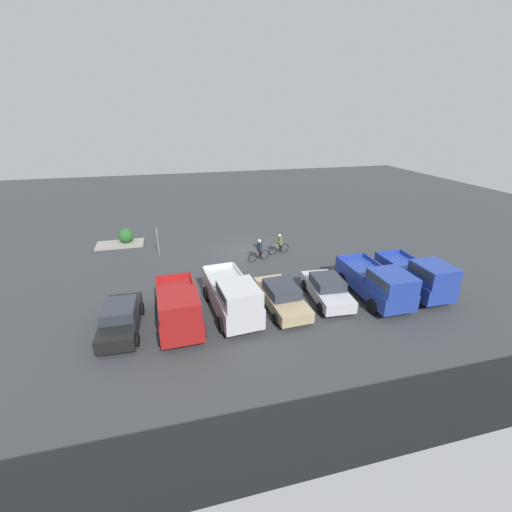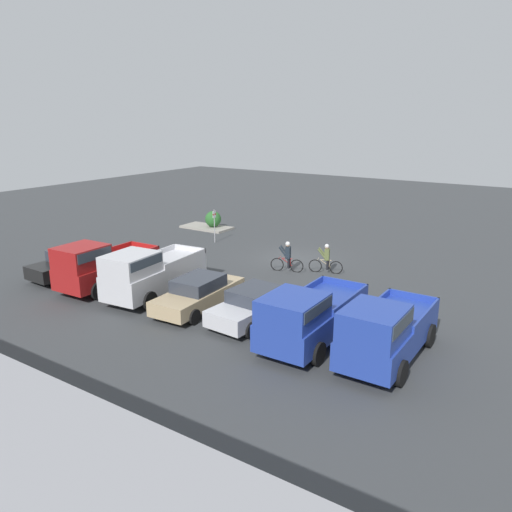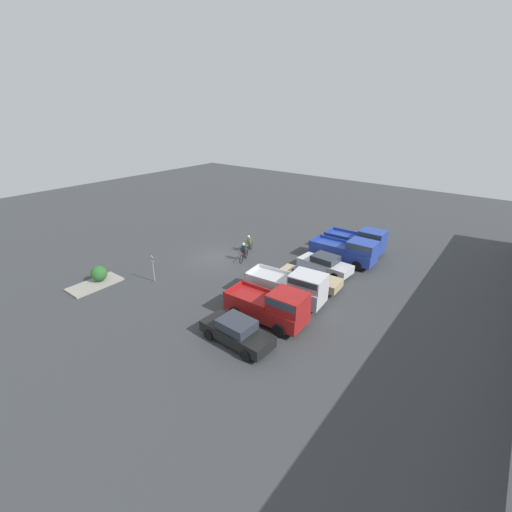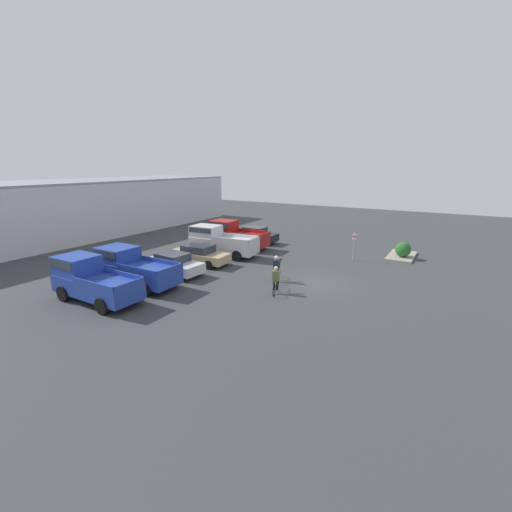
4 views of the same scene
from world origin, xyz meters
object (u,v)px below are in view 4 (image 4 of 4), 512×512
Objects in this scene: cyclist_0 at (276,268)px; shrub at (403,249)px; sedan_1 at (198,254)px; fire_lane_sign at (354,244)px; pickup_truck_0 at (90,279)px; sedan_0 at (173,264)px; sedan_2 at (255,235)px; pickup_truck_3 at (234,234)px; pickup_truck_2 at (219,241)px; pickup_truck_1 at (131,266)px; cyclist_1 at (276,280)px.

cyclist_0 is 11.54m from shrub.
sedan_1 is 2.17× the size of fire_lane_sign.
pickup_truck_0 reaches higher than sedan_0.
shrub is (2.62, -3.18, -0.60)m from fire_lane_sign.
sedan_1 is 8.40m from sedan_2.
pickup_truck_3 is 9.59m from cyclist_0.
sedan_0 is 11.20m from sedan_2.
fire_lane_sign is (15.06, -10.12, 0.14)m from pickup_truck_0.
sedan_2 is 2.53× the size of cyclist_0.
sedan_1 is 2.81m from pickup_truck_2.
pickup_truck_0 is 2.80m from pickup_truck_1.
shrub is (9.28, -12.84, 0.02)m from sedan_1.
pickup_truck_3 is at bearing 5.23° from sedan_0.
pickup_truck_0 is 3.01× the size of cyclist_1.
pickup_truck_2 is 10.57m from fire_lane_sign.
pickup_truck_1 is 1.25× the size of sedan_2.
sedan_2 is 13.01m from shrub.
pickup_truck_1 is 8.87m from cyclist_1.
fire_lane_sign is (12.26, -10.23, 0.19)m from pickup_truck_1.
cyclist_1 is (-1.85, -0.92, -0.05)m from cyclist_0.
pickup_truck_2 reaches higher than cyclist_1.
sedan_2 reaches higher than sedan_0.
pickup_truck_0 is 10.14m from cyclist_1.
cyclist_1 is (6.02, -8.14, -0.41)m from pickup_truck_0.
sedan_0 is at bearing 133.59° from shrub.
pickup_truck_0 is 5.65m from sedan_0.
shrub is (0.88, -12.98, 0.01)m from sedan_2.
pickup_truck_0 is at bearing 176.87° from sedan_1.
cyclist_0 is 7.77m from fire_lane_sign.
pickup_truck_1 is 3.16× the size of cyclist_0.
shrub is (17.68, -13.30, -0.46)m from pickup_truck_0.
pickup_truck_0 reaches higher than shrub.
pickup_truck_2 is at bearing 3.38° from sedan_1.
sedan_2 is (11.20, 0.30, 0.01)m from sedan_0.
pickup_truck_3 is 2.99× the size of cyclist_1.
pickup_truck_1 is at bearing 137.98° from shrub.
pickup_truck_0 is 13.98m from pickup_truck_3.
cyclist_1 is 0.80× the size of fire_lane_sign.
cyclist_1 is 9.26m from fire_lane_sign.
pickup_truck_0 reaches higher than cyclist_0.
pickup_truck_1 is 20.03m from shrub.
fire_lane_sign is at bearing -21.96° from cyclist_0.
sedan_2 is 3.75× the size of shrub.
pickup_truck_3 is (8.38, 0.77, 0.49)m from sedan_0.
cyclist_1 is (-7.96, -8.30, -0.43)m from pickup_truck_3.
pickup_truck_3 is at bearing 6.31° from sedan_1.
pickup_truck_0 is 1.20× the size of sedan_0.
sedan_1 is 4.06× the size of shrub.
sedan_2 reaches higher than sedan_1.
cyclist_0 reaches higher than sedan_1.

